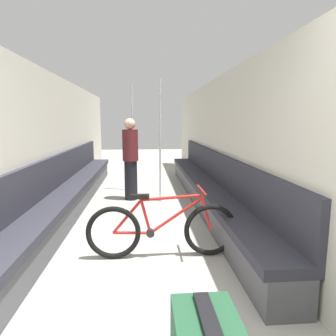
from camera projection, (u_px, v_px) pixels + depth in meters
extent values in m
cube|color=beige|center=(50.00, 144.00, 4.85)|extent=(0.10, 11.04, 2.30)
cube|color=beige|center=(225.00, 143.00, 5.08)|extent=(0.10, 11.04, 2.30)
cube|color=#4C4C51|center=(74.00, 198.00, 5.25)|extent=(0.40, 6.50, 0.35)
cube|color=#2D2D38|center=(73.00, 186.00, 5.21)|extent=(0.47, 6.50, 0.10)
cube|color=#2D2D38|center=(60.00, 169.00, 5.15)|extent=(0.07, 6.50, 0.52)
cube|color=#4C4C51|center=(205.00, 196.00, 5.43)|extent=(0.40, 6.50, 0.35)
cube|color=#2D2D38|center=(205.00, 184.00, 5.40)|extent=(0.47, 6.50, 0.10)
cube|color=#2D2D38|center=(217.00, 167.00, 5.36)|extent=(0.07, 6.50, 0.52)
torus|color=black|center=(113.00, 233.00, 3.30)|extent=(0.60, 0.06, 0.60)
torus|color=black|center=(210.00, 230.00, 3.38)|extent=(0.60, 0.06, 0.60)
cylinder|color=#B21E19|center=(132.00, 233.00, 3.31)|extent=(0.41, 0.03, 0.05)
cylinder|color=#B21E19|center=(127.00, 217.00, 3.28)|extent=(0.32, 0.03, 0.37)
cylinder|color=#B21E19|center=(145.00, 215.00, 3.29)|extent=(0.14, 0.03, 0.43)
cylinder|color=#B21E19|center=(176.00, 216.00, 3.32)|extent=(0.59, 0.03, 0.42)
cylinder|color=#B21E19|center=(171.00, 198.00, 3.29)|extent=(0.68, 0.03, 0.07)
cylinder|color=#B21E19|center=(206.00, 213.00, 3.35)|extent=(0.14, 0.03, 0.40)
cylinder|color=black|center=(150.00, 233.00, 3.33)|extent=(0.09, 0.06, 0.09)
cube|color=black|center=(140.00, 196.00, 3.26)|extent=(0.20, 0.07, 0.04)
cylinder|color=#B21E19|center=(202.00, 190.00, 3.30)|extent=(0.02, 0.46, 0.02)
cylinder|color=gray|center=(160.00, 201.00, 5.74)|extent=(0.08, 0.08, 0.01)
cylinder|color=silver|center=(160.00, 142.00, 5.57)|extent=(0.04, 0.04, 2.28)
cylinder|color=gray|center=(133.00, 190.00, 6.64)|extent=(0.08, 0.08, 0.01)
cylinder|color=silver|center=(132.00, 139.00, 6.46)|extent=(0.04, 0.04, 2.28)
cylinder|color=black|center=(131.00, 180.00, 5.82)|extent=(0.25, 0.25, 0.76)
cylinder|color=#5B1E23|center=(130.00, 145.00, 5.71)|extent=(0.30, 0.30, 0.60)
sphere|color=beige|center=(130.00, 124.00, 5.65)|extent=(0.21, 0.21, 0.21)
cube|color=black|center=(209.00, 322.00, 1.60)|extent=(0.09, 0.51, 0.03)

